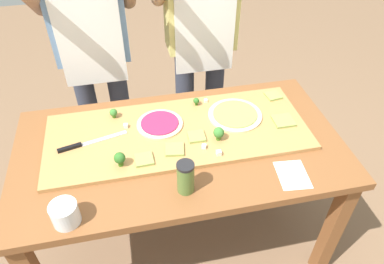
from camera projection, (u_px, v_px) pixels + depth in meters
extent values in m
plane|color=brown|center=(183.00, 236.00, 2.23)|extent=(8.00, 8.00, 0.00)
cube|color=brown|center=(332.00, 230.00, 1.84)|extent=(0.07, 0.07, 0.73)
cube|color=brown|center=(51.00, 172.00, 2.13)|extent=(0.07, 0.07, 0.73)
cube|color=brown|center=(279.00, 138.00, 2.36)|extent=(0.07, 0.07, 0.73)
cube|color=brown|center=(180.00, 147.00, 1.73)|extent=(1.54, 0.83, 0.04)
cube|color=#B27F47|center=(178.00, 132.00, 1.77)|extent=(1.26, 0.50, 0.02)
cube|color=#B7BABF|center=(105.00, 138.00, 1.72)|extent=(0.21, 0.07, 0.00)
cube|color=black|center=(70.00, 148.00, 1.66)|extent=(0.11, 0.04, 0.02)
cylinder|color=beige|center=(160.00, 124.00, 1.79)|extent=(0.23, 0.23, 0.01)
cylinder|color=#9E234C|center=(160.00, 123.00, 1.79)|extent=(0.19, 0.19, 0.01)
cylinder|color=beige|center=(235.00, 115.00, 1.84)|extent=(0.27, 0.27, 0.01)
cylinder|color=#899E4C|center=(235.00, 114.00, 1.84)|extent=(0.22, 0.22, 0.01)
cube|color=#899E4C|center=(175.00, 149.00, 1.65)|extent=(0.10, 0.10, 0.01)
cube|color=#899E4C|center=(283.00, 121.00, 1.81)|extent=(0.10, 0.10, 0.01)
cube|color=#899E4C|center=(144.00, 159.00, 1.61)|extent=(0.08, 0.08, 0.01)
cube|color=#899E4C|center=(197.00, 136.00, 1.72)|extent=(0.08, 0.08, 0.01)
cube|color=#899E4C|center=(273.00, 96.00, 1.97)|extent=(0.09, 0.09, 0.01)
cylinder|color=#3F7220|center=(218.00, 137.00, 1.71)|extent=(0.02, 0.02, 0.02)
sphere|color=#38752D|center=(219.00, 133.00, 1.69)|extent=(0.05, 0.05, 0.05)
cylinder|color=#3F7220|center=(114.00, 116.00, 1.83)|extent=(0.02, 0.02, 0.02)
sphere|color=#38752D|center=(113.00, 112.00, 1.82)|extent=(0.04, 0.04, 0.04)
cylinder|color=#366618|center=(196.00, 104.00, 1.91)|extent=(0.01, 0.01, 0.02)
sphere|color=#2D6623|center=(196.00, 101.00, 1.90)|extent=(0.03, 0.03, 0.03)
cylinder|color=#366618|center=(121.00, 163.00, 1.58)|extent=(0.02, 0.02, 0.03)
sphere|color=#2D6623|center=(120.00, 158.00, 1.56)|extent=(0.05, 0.05, 0.05)
cube|color=white|center=(204.00, 146.00, 1.66)|extent=(0.03, 0.03, 0.02)
cube|color=white|center=(126.00, 126.00, 1.77)|extent=(0.02, 0.02, 0.02)
cube|color=white|center=(219.00, 153.00, 1.63)|extent=(0.02, 0.02, 0.02)
cube|color=white|center=(206.00, 101.00, 1.93)|extent=(0.02, 0.02, 0.02)
cylinder|color=white|center=(65.00, 214.00, 1.36)|extent=(0.11, 0.11, 0.09)
cylinder|color=white|center=(66.00, 217.00, 1.38)|extent=(0.09, 0.09, 0.05)
cylinder|color=#517033|center=(186.00, 178.00, 1.47)|extent=(0.07, 0.07, 0.14)
cylinder|color=black|center=(185.00, 166.00, 1.42)|extent=(0.07, 0.07, 0.01)
cube|color=white|center=(292.00, 175.00, 1.57)|extent=(0.14, 0.18, 0.00)
cylinder|color=#333847|center=(92.00, 119.00, 2.37)|extent=(0.12, 0.12, 0.90)
cylinder|color=#333847|center=(122.00, 115.00, 2.40)|extent=(0.12, 0.12, 0.90)
cube|color=#6689B2|center=(86.00, 10.00, 1.91)|extent=(0.40, 0.20, 0.55)
cube|color=white|center=(89.00, 34.00, 1.89)|extent=(0.34, 0.01, 0.60)
cylinder|color=#333847|center=(185.00, 107.00, 2.47)|extent=(0.12, 0.12, 0.90)
cylinder|color=#333847|center=(213.00, 104.00, 2.50)|extent=(0.12, 0.12, 0.90)
cube|color=#D1C670|center=(201.00, 1.00, 2.01)|extent=(0.40, 0.20, 0.55)
cube|color=white|center=(205.00, 23.00, 1.98)|extent=(0.34, 0.01, 0.60)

